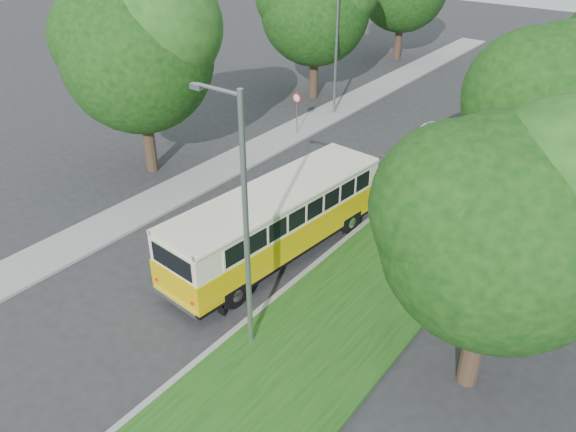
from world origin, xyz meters
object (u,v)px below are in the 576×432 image
Objects in this scene: car_grey at (498,76)px; car_silver at (383,177)px; lamppost_near at (243,220)px; car_white at (432,139)px; car_blue at (489,101)px; lamppost_far at (335,46)px; vintage_bus at (277,223)px.

car_silver is at bearing -86.16° from car_grey.
car_white is at bearing 95.87° from lamppost_near.
lamppost_near is at bearing -99.29° from car_blue.
lamppost_far is 15.95m from vintage_bus.
lamppost_near is 30.85m from car_grey.
car_blue is 6.16m from car_grey.
lamppost_near reaches higher than car_blue.
car_grey is at bearing 74.69° from car_silver.
car_grey is at bearing 96.65° from vintage_bus.
car_blue reaches higher than car_white.
car_silver is at bearing -103.56° from car_blue.
vintage_bus is (6.69, -14.22, -2.69)m from lamppost_far.
vintage_bus is at bearing -88.49° from car_grey.
vintage_bus is 1.98× the size of car_blue.
vintage_bus is at bearing -84.48° from car_white.
car_silver is 0.77× the size of car_blue.
lamppost_far is 0.78× the size of vintage_bus.
lamppost_far is 1.54× the size of car_blue.
vintage_bus reaches higher than car_blue.
car_silver is 5.62m from car_white.
car_silver reaches higher than car_white.
car_white is at bearing 72.70° from car_silver.
car_blue is at bearing -76.01° from car_grey.
lamppost_near is at bearing -100.97° from car_silver.
car_grey is (-1.46, 5.98, -0.06)m from car_blue.
car_blue reaches higher than car_silver.
car_blue is (7.57, 6.02, -3.41)m from lamppost_far.
lamppost_far is 1.99× the size of car_white.
car_grey reaches higher than car_white.
lamppost_near is 17.56m from car_white.
lamppost_near is 2.12× the size of car_white.
lamppost_far reaches higher than car_blue.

